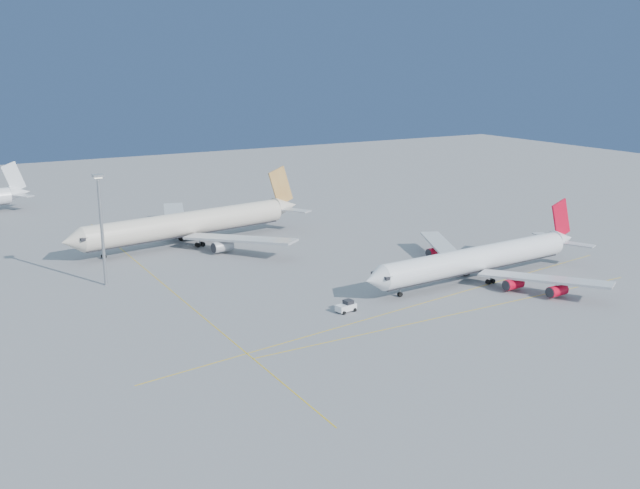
# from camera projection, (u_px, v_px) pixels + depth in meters

# --- Properties ---
(ground) EXTENTS (500.00, 500.00, 0.00)m
(ground) POSITION_uv_depth(u_px,v_px,m) (402.00, 296.00, 146.04)
(ground) COLOR slate
(ground) RESTS_ON ground
(taxiway_lines) EXTENTS (118.86, 140.00, 0.02)m
(taxiway_lines) POSITION_uv_depth(u_px,v_px,m) (325.00, 298.00, 144.25)
(taxiway_lines) COLOR gold
(taxiway_lines) RESTS_ON ground
(airliner_virgin) EXTENTS (62.28, 55.88, 15.36)m
(airliner_virgin) POSITION_uv_depth(u_px,v_px,m) (480.00, 259.00, 156.14)
(airliner_virgin) COLOR white
(airliner_virgin) RESTS_ON ground
(airliner_etihad) EXTENTS (68.75, 62.88, 17.98)m
(airliner_etihad) POSITION_uv_depth(u_px,v_px,m) (192.00, 223.00, 187.08)
(airliner_etihad) COLOR beige
(airliner_etihad) RESTS_ON ground
(pushback_tug) EXTENTS (4.22, 2.95, 2.22)m
(pushback_tug) POSITION_uv_depth(u_px,v_px,m) (346.00, 306.00, 136.50)
(pushback_tug) COLOR white
(pushback_tug) RESTS_ON ground
(light_mast) EXTENTS (2.07, 2.07, 23.95)m
(light_mast) POSITION_uv_depth(u_px,v_px,m) (101.00, 221.00, 149.45)
(light_mast) COLOR gray
(light_mast) RESTS_ON ground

